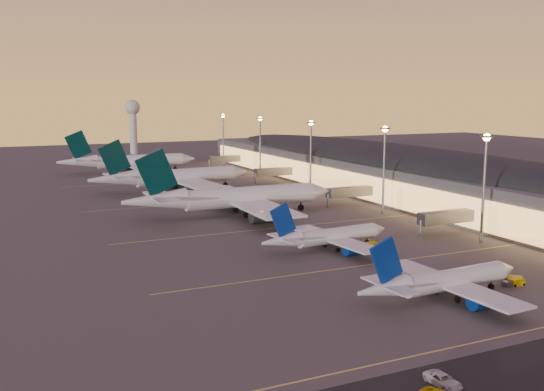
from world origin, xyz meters
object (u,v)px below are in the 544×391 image
(airliner_wide_near, at_px, (233,198))
(airliner_wide_far, at_px, (129,162))
(airliner_narrow_north, at_px, (327,237))
(airliner_narrow_south, at_px, (442,281))
(service_van_a, at_px, (443,380))
(baggage_tug_a, at_px, (514,282))
(baggage_tug_d, at_px, (513,279))
(baggage_tug_c, at_px, (370,245))
(radar_tower, at_px, (133,118))
(airliner_wide_mid, at_px, (173,177))

(airliner_wide_near, distance_m, airliner_wide_far, 114.32)
(airliner_narrow_north, bearing_deg, airliner_narrow_south, -93.99)
(airliner_narrow_south, bearing_deg, service_van_a, -132.49)
(airliner_wide_near, bearing_deg, baggage_tug_a, -73.94)
(airliner_narrow_south, xyz_separation_m, airliner_narrow_north, (-0.79, 37.51, -0.09))
(airliner_narrow_south, relative_size, baggage_tug_d, 9.26)
(baggage_tug_a, relative_size, baggage_tug_c, 1.06)
(airliner_narrow_north, xyz_separation_m, baggage_tug_a, (18.25, -37.01, -2.53))
(airliner_narrow_north, relative_size, radar_tower, 1.03)
(airliner_narrow_south, distance_m, service_van_a, 32.64)
(baggage_tug_d, bearing_deg, airliner_narrow_north, 158.72)
(airliner_wide_far, height_order, baggage_tug_d, airliner_wide_far)
(baggage_tug_c, relative_size, service_van_a, 0.78)
(airliner_narrow_north, height_order, service_van_a, airliner_narrow_north)
(airliner_wide_far, bearing_deg, baggage_tug_d, -79.40)
(airliner_wide_mid, bearing_deg, radar_tower, 77.52)
(airliner_wide_near, xyz_separation_m, baggage_tug_a, (22.92, -83.22, -4.70))
(airliner_narrow_north, xyz_separation_m, airliner_wide_near, (-4.68, 46.21, 2.17))
(baggage_tug_c, relative_size, baggage_tug_d, 1.08)
(airliner_narrow_north, distance_m, baggage_tug_c, 10.64)
(airliner_wide_near, bearing_deg, baggage_tug_c, -72.28)
(airliner_narrow_north, distance_m, service_van_a, 65.66)
(airliner_wide_far, relative_size, baggage_tug_a, 14.46)
(service_van_a, bearing_deg, airliner_narrow_south, 48.84)
(airliner_wide_mid, distance_m, baggage_tug_d, 137.77)
(airliner_narrow_south, distance_m, baggage_tug_d, 19.33)
(airliner_wide_mid, xyz_separation_m, service_van_a, (-12.70, -162.17, -4.36))
(airliner_wide_far, bearing_deg, service_van_a, -90.68)
(airliner_wide_mid, distance_m, airliner_wide_far, 60.75)
(airliner_wide_near, bearing_deg, airliner_narrow_south, -85.60)
(airliner_wide_near, distance_m, service_van_a, 109.86)
(airliner_narrow_north, bearing_deg, service_van_a, -113.03)
(airliner_wide_far, bearing_deg, airliner_narrow_south, -84.93)
(baggage_tug_d, bearing_deg, airliner_wide_mid, 140.80)
(radar_tower, bearing_deg, airliner_narrow_south, -92.03)
(airliner_wide_mid, height_order, airliner_wide_far, airliner_wide_far)
(airliner_wide_near, relative_size, airliner_wide_far, 1.03)
(baggage_tug_d, distance_m, service_van_a, 48.29)
(airliner_narrow_north, relative_size, airliner_wide_mid, 0.54)
(airliner_narrow_south, relative_size, airliner_narrow_north, 1.03)
(baggage_tug_a, bearing_deg, airliner_wide_far, 102.95)
(airliner_wide_near, bearing_deg, baggage_tug_d, -72.62)
(airliner_narrow_south, relative_size, airliner_wide_mid, 0.56)
(airliner_wide_mid, distance_m, radar_tower, 153.22)
(airliner_wide_near, xyz_separation_m, baggage_tug_d, (24.48, -81.49, -4.76))
(airliner_narrow_north, distance_m, airliner_wide_mid, 100.00)
(airliner_wide_far, bearing_deg, baggage_tug_c, -80.93)
(airliner_narrow_south, height_order, baggage_tug_a, airliner_narrow_south)
(radar_tower, bearing_deg, airliner_wide_mid, -96.94)
(airliner_wide_far, relative_size, baggage_tug_c, 15.38)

